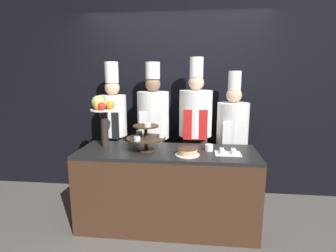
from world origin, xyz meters
TOP-DOWN VIEW (x-y plane):
  - ground_plane at (0.00, 0.00)m, footprint 14.00×14.00m
  - wall_back at (0.00, 1.30)m, footprint 10.00×0.06m
  - buffet_counter at (0.00, 0.34)m, footprint 1.92×0.67m
  - tiered_stand at (-0.22, 0.30)m, footprint 0.42×0.42m
  - fruit_pedestal at (-0.74, 0.44)m, footprint 0.30×0.30m
  - cake_round at (0.22, 0.20)m, footprint 0.25×0.25m
  - cup_white at (0.45, 0.38)m, footprint 0.09×0.09m
  - cake_square_tray at (0.64, 0.28)m, footprint 0.26×0.19m
  - chef_left at (-0.77, 0.92)m, footprint 0.34×0.34m
  - chef_center_left at (-0.24, 0.92)m, footprint 0.40×0.40m
  - chef_center_right at (0.30, 0.92)m, footprint 0.41×0.41m
  - chef_right at (0.76, 0.92)m, footprint 0.39×0.39m

SIDE VIEW (x-z plane):
  - ground_plane at x=0.00m, z-range 0.00..0.00m
  - buffet_counter at x=0.00m, z-range 0.00..0.87m
  - cake_square_tray at x=0.64m, z-range 0.86..0.91m
  - cake_round at x=0.22m, z-range 0.87..0.94m
  - cup_white at x=0.45m, z-range 0.87..0.94m
  - chef_right at x=0.76m, z-range 0.06..1.78m
  - chef_center_left at x=-0.24m, z-range 0.09..1.91m
  - chef_left at x=-0.77m, z-range 0.09..1.92m
  - chef_center_right at x=0.30m, z-range 0.07..1.95m
  - tiered_stand at x=-0.22m, z-range 0.87..1.19m
  - fruit_pedestal at x=-0.74m, z-range 0.98..1.56m
  - wall_back at x=0.00m, z-range 0.00..2.80m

